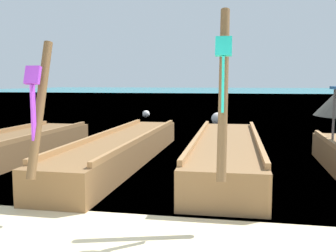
{
  "coord_description": "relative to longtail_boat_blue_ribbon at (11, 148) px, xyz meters",
  "views": [
    {
      "loc": [
        1.32,
        -2.78,
        1.82
      ],
      "look_at": [
        0.0,
        4.23,
        1.01
      ],
      "focal_mm": 41.3,
      "sensor_mm": 36.0,
      "label": 1
    }
  ],
  "objects": [
    {
      "name": "sea_water",
      "position": [
        3.94,
        56.94,
        -0.29
      ],
      "size": [
        120.0,
        120.0,
        0.0
      ],
      "primitive_type": "plane",
      "color": "#147A89",
      "rests_on": "ground"
    },
    {
      "name": "longtail_boat_violet_ribbon",
      "position": [
        2.65,
        0.25,
        0.01
      ],
      "size": [
        1.18,
        7.39,
        2.39
      ],
      "color": "brown",
      "rests_on": "ground"
    },
    {
      "name": "mooring_buoy_far",
      "position": [
        0.51,
        11.1,
        -0.1
      ],
      "size": [
        0.37,
        0.37,
        0.37
      ],
      "color": "white",
      "rests_on": "sea_water"
    },
    {
      "name": "mooring_buoy_near",
      "position": [
        4.34,
        8.13,
        -0.01
      ],
      "size": [
        0.55,
        0.55,
        0.55
      ],
      "color": "white",
      "rests_on": "sea_water"
    },
    {
      "name": "longtail_boat_turquoise_ribbon",
      "position": [
        4.99,
        0.11,
        0.03
      ],
      "size": [
        1.4,
        6.71,
        2.79
      ],
      "color": "brown",
      "rests_on": "ground"
    },
    {
      "name": "longtail_boat_blue_ribbon",
      "position": [
        0.0,
        0.0,
        0.0
      ],
      "size": [
        1.45,
        6.48,
        2.65
      ],
      "color": "brown",
      "rests_on": "ground"
    }
  ]
}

